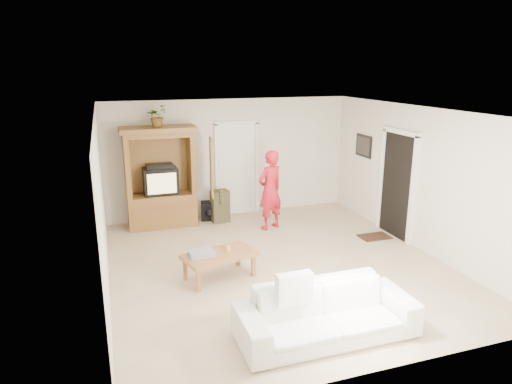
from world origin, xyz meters
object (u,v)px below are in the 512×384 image
at_px(sofa, 326,313).
at_px(coffee_table, 219,257).
at_px(armoire, 162,184).
at_px(man, 270,190).

bearing_deg(sofa, coffee_table, 113.24).
height_order(armoire, man, armoire).
distance_m(man, coffee_table, 2.53).
xyz_separation_m(armoire, coffee_table, (0.52, -2.84, -0.54)).
height_order(armoire, sofa, armoire).
xyz_separation_m(sofa, coffee_table, (-0.86, 2.02, 0.04)).
height_order(sofa, coffee_table, sofa).
bearing_deg(armoire, sofa, -74.14).
distance_m(sofa, coffee_table, 2.19).
bearing_deg(man, coffee_table, 28.66).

